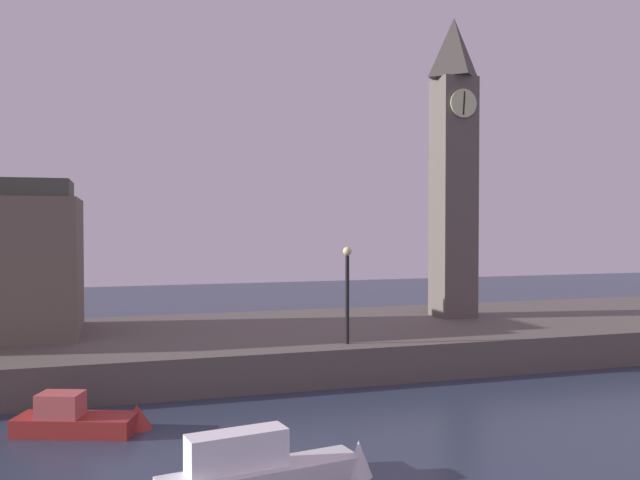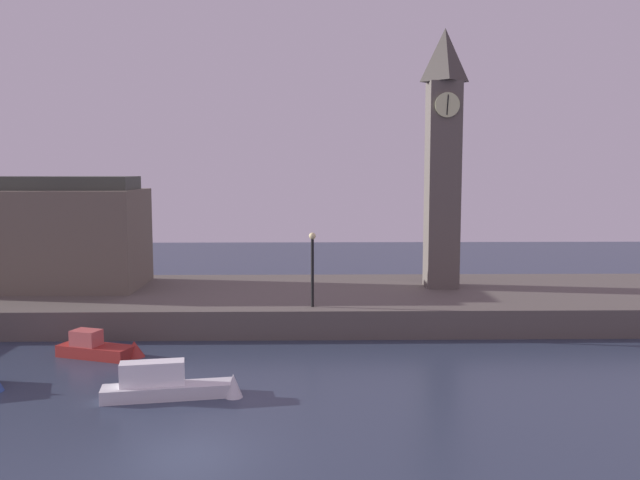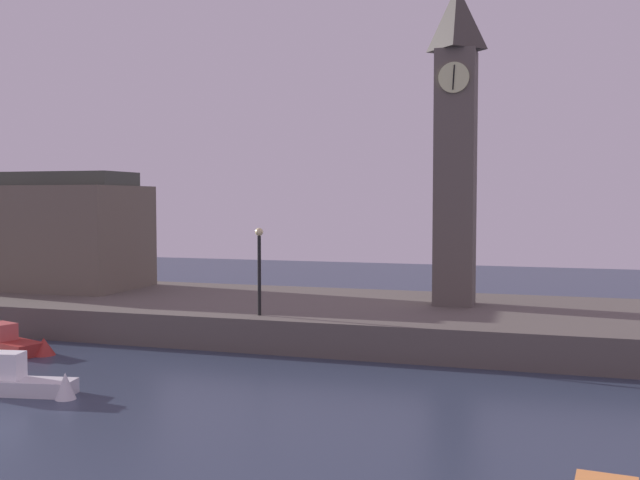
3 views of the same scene
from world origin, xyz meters
The scene contains 5 objects.
far_embankment centered at (0.00, 20.00, 0.75)m, with size 70.00×12.00×1.50m, color #5B544C.
clock_tower centered at (11.87, 21.15, 9.53)m, with size 2.10×2.16×15.52m.
streetlamp centered at (3.93, 15.21, 3.94)m, with size 0.36×0.36×3.92m.
boat_dinghy_red centered at (-5.79, 11.15, 0.40)m, with size 4.40×2.39×1.42m.
boat_ferry_white centered at (-1.31, 5.47, 0.47)m, with size 5.58×1.89×1.76m.
Camera 1 is at (-4.94, -10.15, 6.37)m, focal length 37.48 mm.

